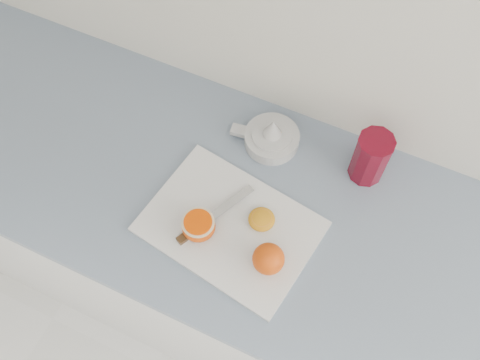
# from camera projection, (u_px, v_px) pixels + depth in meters

# --- Properties ---
(counter) EXTENTS (2.32, 0.64, 0.89)m
(counter) POSITION_uv_depth(u_px,v_px,m) (271.00, 276.00, 1.67)
(counter) COLOR white
(counter) RESTS_ON ground
(cutting_board) EXTENTS (0.43, 0.34, 0.01)m
(cutting_board) POSITION_uv_depth(u_px,v_px,m) (230.00, 226.00, 1.26)
(cutting_board) COLOR silver
(cutting_board) RESTS_ON counter
(whole_orange) EXTENTS (0.07, 0.07, 0.07)m
(whole_orange) POSITION_uv_depth(u_px,v_px,m) (268.00, 259.00, 1.18)
(whole_orange) COLOR orange
(whole_orange) RESTS_ON cutting_board
(half_orange) EXTENTS (0.08, 0.08, 0.05)m
(half_orange) POSITION_uv_depth(u_px,v_px,m) (199.00, 226.00, 1.23)
(half_orange) COLOR orange
(half_orange) RESTS_ON cutting_board
(squeezed_shell) EXTENTS (0.06, 0.06, 0.03)m
(squeezed_shell) POSITION_uv_depth(u_px,v_px,m) (262.00, 219.00, 1.25)
(squeezed_shell) COLOR orange
(squeezed_shell) RESTS_ON cutting_board
(paring_knife) EXTENTS (0.11, 0.21, 0.01)m
(paring_knife) POSITION_uv_depth(u_px,v_px,m) (201.00, 225.00, 1.25)
(paring_knife) COLOR #412614
(paring_knife) RESTS_ON cutting_board
(citrus_juicer) EXTENTS (0.18, 0.14, 0.09)m
(citrus_juicer) POSITION_uv_depth(u_px,v_px,m) (271.00, 137.00, 1.36)
(citrus_juicer) COLOR silver
(citrus_juicer) RESTS_ON counter
(red_tumbler) EXTENTS (0.09, 0.09, 0.14)m
(red_tumbler) POSITION_uv_depth(u_px,v_px,m) (370.00, 159.00, 1.28)
(red_tumbler) COLOR maroon
(red_tumbler) RESTS_ON counter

